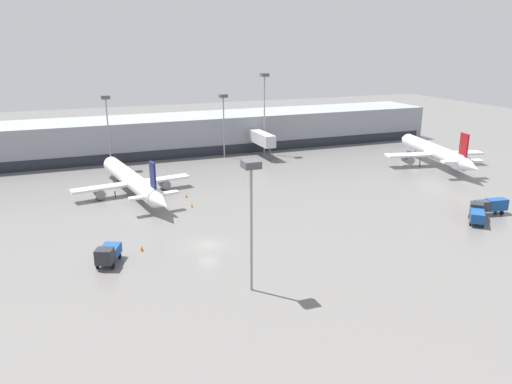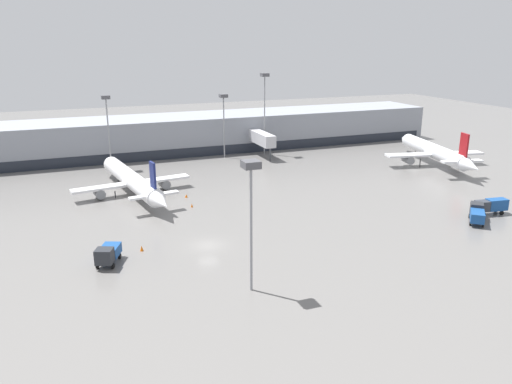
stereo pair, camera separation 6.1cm
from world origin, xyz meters
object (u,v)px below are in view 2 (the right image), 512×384
(traffic_cone_2, at_px, (142,248))
(apron_light_mast_5, at_px, (224,107))
(service_truck_2, at_px, (108,253))
(service_truck_1, at_px, (477,213))
(parked_jet_2, at_px, (435,152))
(apron_light_mast_2, at_px, (107,110))
(parked_jet_0, at_px, (132,180))
(apron_light_mast_0, at_px, (251,187))
(traffic_cone_0, at_px, (186,196))
(service_truck_0, at_px, (491,205))
(traffic_cone_1, at_px, (192,205))
(apron_light_mast_1, at_px, (265,91))

(traffic_cone_2, height_order, apron_light_mast_5, apron_light_mast_5)
(service_truck_2, bearing_deg, service_truck_1, 107.38)
(parked_jet_2, xyz_separation_m, apron_light_mast_2, (-68.49, 24.60, 9.67))
(parked_jet_0, relative_size, apron_light_mast_0, 2.37)
(parked_jet_0, bearing_deg, parked_jet_2, -101.26)
(parked_jet_0, bearing_deg, traffic_cone_0, -132.79)
(apron_light_mast_0, bearing_deg, service_truck_0, 12.18)
(traffic_cone_0, relative_size, apron_light_mast_0, 0.04)
(apron_light_mast_2, bearing_deg, traffic_cone_2, -91.35)
(traffic_cone_2, bearing_deg, service_truck_1, -8.84)
(traffic_cone_0, bearing_deg, traffic_cone_1, -94.41)
(traffic_cone_0, relative_size, traffic_cone_1, 0.99)
(apron_light_mast_5, bearing_deg, traffic_cone_0, -120.14)
(parked_jet_2, distance_m, apron_light_mast_0, 72.56)
(apron_light_mast_0, bearing_deg, apron_light_mast_1, 66.43)
(parked_jet_0, height_order, apron_light_mast_2, apron_light_mast_2)
(parked_jet_2, relative_size, traffic_cone_2, 45.55)
(service_truck_2, distance_m, traffic_cone_2, 5.38)
(service_truck_2, bearing_deg, traffic_cone_2, 142.31)
(parked_jet_0, xyz_separation_m, traffic_cone_0, (8.66, -5.82, -2.25))
(parked_jet_2, xyz_separation_m, service_truck_2, (-74.23, -27.00, -1.74))
(traffic_cone_2, relative_size, apron_light_mast_5, 0.05)
(traffic_cone_1, bearing_deg, apron_light_mast_0, -92.03)
(parked_jet_0, relative_size, service_truck_0, 6.46)
(parked_jet_2, bearing_deg, traffic_cone_1, 110.76)
(parked_jet_0, bearing_deg, apron_light_mast_1, -66.52)
(service_truck_0, relative_size, traffic_cone_1, 8.54)
(service_truck_1, relative_size, traffic_cone_1, 8.65)
(service_truck_0, distance_m, apron_light_mast_2, 78.08)
(service_truck_0, xyz_separation_m, apron_light_mast_5, (-27.63, 55.67, 10.73))
(service_truck_0, bearing_deg, parked_jet_0, -23.84)
(parked_jet_2, bearing_deg, service_truck_0, 167.23)
(service_truck_2, height_order, apron_light_mast_2, apron_light_mast_2)
(parked_jet_0, xyz_separation_m, traffic_cone_2, (-2.75, -27.19, -2.20))
(apron_light_mast_2, bearing_deg, service_truck_1, -49.03)
(service_truck_0, xyz_separation_m, apron_light_mast_0, (-45.71, -9.87, 10.66))
(traffic_cone_0, bearing_deg, traffic_cone_2, -118.09)
(apron_light_mast_0, bearing_deg, apron_light_mast_5, 74.58)
(service_truck_0, bearing_deg, traffic_cone_0, -23.46)
(service_truck_2, relative_size, apron_light_mast_1, 0.26)
(parked_jet_0, distance_m, traffic_cone_0, 10.67)
(apron_light_mast_5, bearing_deg, traffic_cone_2, -119.27)
(service_truck_1, xyz_separation_m, apron_light_mast_1, (-12.12, 57.66, 13.96))
(traffic_cone_2, distance_m, apron_light_mast_2, 50.59)
(service_truck_2, height_order, apron_light_mast_1, apron_light_mast_1)
(parked_jet_2, height_order, traffic_cone_2, parked_jet_2)
(service_truck_0, bearing_deg, service_truck_2, 5.09)
(apron_light_mast_2, bearing_deg, parked_jet_0, -85.81)
(service_truck_1, xyz_separation_m, traffic_cone_2, (-50.54, 7.86, -1.13))
(parked_jet_2, bearing_deg, apron_light_mast_2, 82.45)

